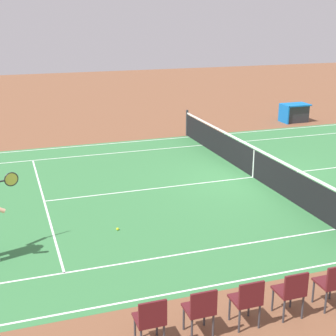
{
  "coord_description": "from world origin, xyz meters",
  "views": [
    {
      "loc": [
        7.26,
        13.01,
        4.94
      ],
      "look_at": [
        3.14,
        0.92,
        0.9
      ],
      "focal_mm": 52.83,
      "sensor_mm": 36.0,
      "label": 1
    }
  ],
  "objects_px": {
    "equipment_cart_tarped": "(294,113)",
    "spectator_chair_2": "(333,282)",
    "spectator_chair_4": "(247,299)",
    "tennis_ball": "(118,229)",
    "tennis_net": "(254,162)",
    "spectator_chair_5": "(201,309)",
    "spectator_chair_3": "(291,290)",
    "spectator_chair_6": "(151,319)"
  },
  "relations": [
    {
      "from": "spectator_chair_4",
      "to": "equipment_cart_tarped",
      "type": "height_order",
      "value": "spectator_chair_4"
    },
    {
      "from": "spectator_chair_4",
      "to": "equipment_cart_tarped",
      "type": "relative_size",
      "value": 0.7
    },
    {
      "from": "spectator_chair_2",
      "to": "spectator_chair_4",
      "type": "height_order",
      "value": "same"
    },
    {
      "from": "spectator_chair_2",
      "to": "equipment_cart_tarped",
      "type": "distance_m",
      "value": 15.65
    },
    {
      "from": "equipment_cart_tarped",
      "to": "spectator_chair_4",
      "type": "bearing_deg",
      "value": 54.85
    },
    {
      "from": "equipment_cart_tarped",
      "to": "spectator_chair_2",
      "type": "bearing_deg",
      "value": 59.75
    },
    {
      "from": "tennis_ball",
      "to": "spectator_chair_4",
      "type": "height_order",
      "value": "spectator_chair_4"
    },
    {
      "from": "equipment_cart_tarped",
      "to": "spectator_chair_6",
      "type": "bearing_deg",
      "value": 50.48
    },
    {
      "from": "spectator_chair_3",
      "to": "spectator_chair_4",
      "type": "bearing_deg",
      "value": 0.0
    },
    {
      "from": "spectator_chair_4",
      "to": "spectator_chair_2",
      "type": "bearing_deg",
      "value": 180.0
    },
    {
      "from": "spectator_chair_3",
      "to": "spectator_chair_4",
      "type": "height_order",
      "value": "same"
    },
    {
      "from": "spectator_chair_6",
      "to": "spectator_chair_4",
      "type": "bearing_deg",
      "value": 180.0
    },
    {
      "from": "tennis_ball",
      "to": "equipment_cart_tarped",
      "type": "xyz_separation_m",
      "value": [
        -10.65,
        -9.16,
        0.4
      ]
    },
    {
      "from": "spectator_chair_5",
      "to": "equipment_cart_tarped",
      "type": "bearing_deg",
      "value": -127.4
    },
    {
      "from": "spectator_chair_2",
      "to": "spectator_chair_3",
      "type": "height_order",
      "value": "same"
    },
    {
      "from": "tennis_ball",
      "to": "spectator_chair_3",
      "type": "distance_m",
      "value": 4.8
    },
    {
      "from": "spectator_chair_2",
      "to": "spectator_chair_4",
      "type": "relative_size",
      "value": 1.0
    },
    {
      "from": "spectator_chair_6",
      "to": "equipment_cart_tarped",
      "type": "relative_size",
      "value": 0.7
    },
    {
      "from": "spectator_chair_4",
      "to": "tennis_ball",
      "type": "bearing_deg",
      "value": -75.45
    },
    {
      "from": "spectator_chair_4",
      "to": "equipment_cart_tarped",
      "type": "xyz_separation_m",
      "value": [
        -9.52,
        -13.52,
        -0.08
      ]
    },
    {
      "from": "spectator_chair_4",
      "to": "spectator_chair_5",
      "type": "height_order",
      "value": "same"
    },
    {
      "from": "tennis_net",
      "to": "equipment_cart_tarped",
      "type": "distance_m",
      "value": 8.79
    },
    {
      "from": "spectator_chair_3",
      "to": "spectator_chair_6",
      "type": "relative_size",
      "value": 1.0
    },
    {
      "from": "spectator_chair_2",
      "to": "equipment_cart_tarped",
      "type": "xyz_separation_m",
      "value": [
        -7.88,
        -13.52,
        -0.08
      ]
    },
    {
      "from": "spectator_chair_4",
      "to": "equipment_cart_tarped",
      "type": "bearing_deg",
      "value": -125.15
    },
    {
      "from": "spectator_chair_4",
      "to": "spectator_chair_6",
      "type": "height_order",
      "value": "same"
    },
    {
      "from": "tennis_ball",
      "to": "spectator_chair_4",
      "type": "bearing_deg",
      "value": 104.55
    },
    {
      "from": "spectator_chair_3",
      "to": "spectator_chair_6",
      "type": "height_order",
      "value": "same"
    },
    {
      "from": "tennis_ball",
      "to": "spectator_chair_6",
      "type": "distance_m",
      "value": 4.41
    },
    {
      "from": "spectator_chair_2",
      "to": "spectator_chair_4",
      "type": "distance_m",
      "value": 1.64
    },
    {
      "from": "tennis_net",
      "to": "tennis_ball",
      "type": "relative_size",
      "value": 177.27
    },
    {
      "from": "spectator_chair_2",
      "to": "spectator_chair_5",
      "type": "distance_m",
      "value": 2.45
    },
    {
      "from": "tennis_ball",
      "to": "tennis_net",
      "type": "bearing_deg",
      "value": -153.28
    },
    {
      "from": "spectator_chair_3",
      "to": "equipment_cart_tarped",
      "type": "bearing_deg",
      "value": -122.77
    },
    {
      "from": "spectator_chair_3",
      "to": "spectator_chair_4",
      "type": "xyz_separation_m",
      "value": [
        0.82,
        0.0,
        0.0
      ]
    },
    {
      "from": "spectator_chair_6",
      "to": "equipment_cart_tarped",
      "type": "xyz_separation_m",
      "value": [
        -11.15,
        -13.52,
        -0.08
      ]
    },
    {
      "from": "spectator_chair_4",
      "to": "spectator_chair_6",
      "type": "relative_size",
      "value": 1.0
    },
    {
      "from": "tennis_net",
      "to": "spectator_chair_3",
      "type": "height_order",
      "value": "tennis_net"
    },
    {
      "from": "tennis_net",
      "to": "tennis_ball",
      "type": "distance_m",
      "value": 5.54
    },
    {
      "from": "tennis_net",
      "to": "spectator_chair_5",
      "type": "height_order",
      "value": "tennis_net"
    },
    {
      "from": "tennis_ball",
      "to": "spectator_chair_6",
      "type": "bearing_deg",
      "value": 83.41
    },
    {
      "from": "tennis_ball",
      "to": "spectator_chair_5",
      "type": "relative_size",
      "value": 0.08
    }
  ]
}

